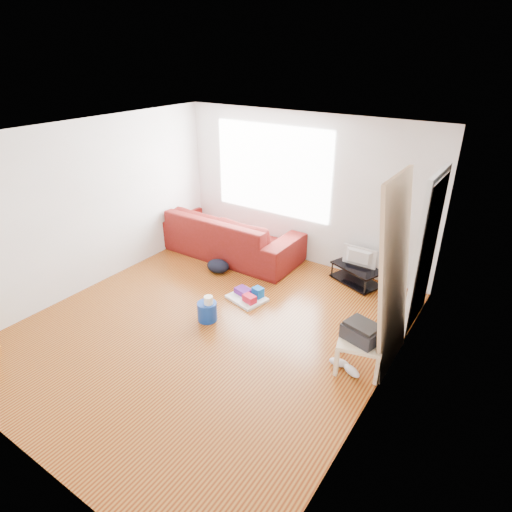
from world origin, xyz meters
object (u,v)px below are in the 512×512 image
Objects in this scene: tv_stand at (356,274)px; backpack at (218,272)px; side_table at (360,344)px; cleaning_tray at (248,296)px; sofa at (228,253)px; bucket at (208,320)px.

tv_stand is 2.25m from backpack.
cleaning_tray is (-1.92, 0.52, -0.28)m from side_table.
backpack is (-0.92, 0.44, -0.06)m from cleaning_tray.
sofa is 3.53m from side_table.
cleaning_tray reaches higher than backpack.
bucket is 0.76m from cleaning_tray.
tv_stand is 2.48m from bucket.
backpack is at bearing 161.36° from side_table.
side_table is at bearing -46.15° from tv_stand.
side_table reaches higher than cleaning_tray.
sofa is at bearing -152.16° from tv_stand.
bucket is at bearing 119.44° from sofa.
tv_stand is 3.24× the size of bucket.
bucket is (-1.30, -2.11, -0.15)m from tv_stand.
sofa is 1.63m from cleaning_tray.
sofa reaches higher than cleaning_tray.
sofa is 3.07× the size of tv_stand.
sofa reaches higher than tv_stand.
cleaning_tray is 1.59× the size of backpack.
tv_stand is 1.45× the size of side_table.
sofa is 4.44× the size of side_table.
tv_stand is at bearing 50.48° from cleaning_tray.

